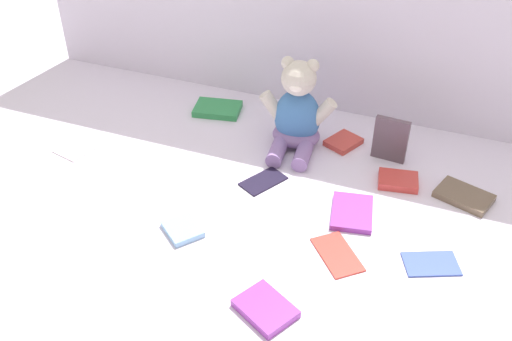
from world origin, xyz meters
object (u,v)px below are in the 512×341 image
book_case_5 (265,308)px  book_case_7 (263,180)px  book_case_11 (343,142)px  book_case_1 (464,196)px  book_case_0 (218,109)px  book_case_3 (431,263)px  book_case_8 (182,229)px  book_case_9 (398,181)px  book_case_4 (352,212)px  teddy_bear (297,115)px  book_case_10 (76,148)px  book_case_6 (390,140)px  book_case_2 (337,254)px

book_case_5 → book_case_7: size_ratio=0.97×
book_case_11 → book_case_1: bearing=-175.7°
book_case_5 → book_case_7: bearing=49.5°
book_case_0 → book_case_3: book_case_0 is taller
book_case_7 → book_case_8: (-0.11, -0.25, 0.00)m
book_case_7 → book_case_9: 0.35m
book_case_11 → book_case_8: bearing=87.2°
book_case_0 → book_case_4: bearing=46.2°
book_case_5 → book_case_4: bearing=13.8°
book_case_1 → book_case_9: (-0.17, 0.00, 0.00)m
teddy_bear → book_case_10: 0.63m
book_case_3 → book_case_6: 0.41m
book_case_10 → book_case_5: bearing=-13.3°
book_case_9 → book_case_8: bearing=-60.2°
book_case_4 → book_case_6: 0.28m
book_case_1 → book_case_5: 0.62m
book_case_3 → book_case_2: bearing=-100.4°
book_case_5 → book_case_10: book_case_5 is taller
book_case_3 → book_case_9: (-0.12, 0.27, 0.01)m
book_case_1 → book_case_4: bearing=141.9°
book_case_8 → book_case_11: (0.26, 0.50, 0.00)m
book_case_7 → book_case_10: same height
book_case_5 → book_case_10: size_ratio=1.15×
book_case_7 → book_case_9: bearing=-131.4°
book_case_9 → book_case_11: 0.22m
book_case_1 → book_case_11: 0.37m
book_case_5 → book_case_11: size_ratio=1.23×
book_case_8 → book_case_5: bearing=-81.6°
book_case_5 → book_case_2: bearing=3.9°
book_case_7 → book_case_11: book_case_11 is taller
book_case_2 → book_case_7: same height
book_case_8 → book_case_9: 0.57m
book_case_0 → book_case_11: (0.41, -0.04, -0.00)m
book_case_1 → book_case_2: size_ratio=0.99×
book_case_4 → book_case_5: bearing=64.8°
book_case_5 → book_case_7: 0.43m
book_case_7 → book_case_10: (-0.55, -0.05, -0.00)m
book_case_0 → book_case_6: size_ratio=1.10×
book_case_4 → book_case_10: 0.79m
teddy_bear → book_case_9: teddy_bear is taller
book_case_5 → book_case_7: (-0.16, 0.40, -0.00)m
book_case_3 → book_case_5: bearing=-72.5°
book_case_1 → book_case_10: (-1.04, -0.17, -0.00)m
book_case_1 → book_case_0: bearing=96.1°
book_case_8 → book_case_4: bearing=-21.9°
book_case_4 → book_case_9: size_ratio=1.33×
book_case_3 → book_case_10: bearing=-119.0°
book_case_7 → book_case_11: bearing=-92.8°
book_case_4 → teddy_bear: bearing=-58.1°
book_case_1 → book_case_4: 0.30m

